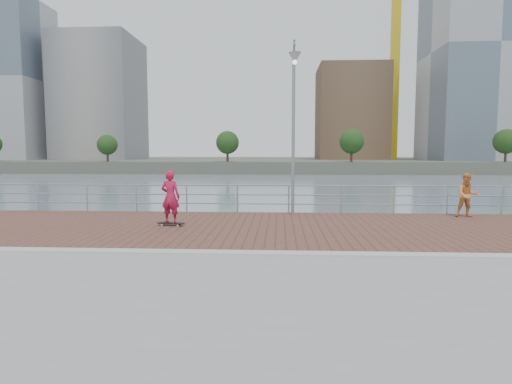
# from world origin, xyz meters

# --- Properties ---
(water) EXTENTS (400.00, 400.00, 0.00)m
(water) POSITION_xyz_m (0.00, 0.00, -2.00)
(water) COLOR slate
(water) RESTS_ON ground
(brick_lane) EXTENTS (40.00, 6.80, 0.02)m
(brick_lane) POSITION_xyz_m (0.00, 3.60, 0.01)
(brick_lane) COLOR brown
(brick_lane) RESTS_ON seawall
(curb) EXTENTS (40.00, 0.40, 0.06)m
(curb) POSITION_xyz_m (0.00, 0.00, 0.03)
(curb) COLOR #B7B5AD
(curb) RESTS_ON seawall
(far_shore) EXTENTS (320.00, 95.00, 2.50)m
(far_shore) POSITION_xyz_m (0.00, 122.50, -0.75)
(far_shore) COLOR #4C5142
(far_shore) RESTS_ON ground
(guardrail) EXTENTS (39.06, 0.06, 1.13)m
(guardrail) POSITION_xyz_m (0.00, 7.00, 0.69)
(guardrail) COLOR #8C9EA8
(guardrail) RESTS_ON brick_lane
(street_lamp) EXTENTS (0.45, 1.32, 6.22)m
(street_lamp) POSITION_xyz_m (1.17, 6.05, 4.42)
(street_lamp) COLOR gray
(street_lamp) RESTS_ON brick_lane
(skateboard) EXTENTS (0.90, 0.37, 0.10)m
(skateboard) POSITION_xyz_m (-2.88, 3.71, 0.10)
(skateboard) COLOR black
(skateboard) RESTS_ON brick_lane
(skateboarder) EXTENTS (0.69, 0.52, 1.73)m
(skateboarder) POSITION_xyz_m (-2.88, 3.71, 0.97)
(skateboarder) COLOR #BB1842
(skateboarder) RESTS_ON skateboard
(bystander) EXTENTS (0.86, 0.71, 1.62)m
(bystander) POSITION_xyz_m (7.60, 6.20, 0.83)
(bystander) COLOR #E58B43
(bystander) RESTS_ON brick_lane
(tower_crane) EXTENTS (47.00, 2.00, 50.70)m
(tower_crane) POSITION_xyz_m (27.36, 104.00, 33.50)
(tower_crane) COLOR gold
(tower_crane) RESTS_ON far_shore
(skyline) EXTENTS (233.00, 41.00, 63.56)m
(skyline) POSITION_xyz_m (30.78, 104.55, 23.55)
(skyline) COLOR #ADA38E
(skyline) RESTS_ON far_shore
(shoreline_trees) EXTENTS (109.61, 4.90, 6.54)m
(shoreline_trees) POSITION_xyz_m (-3.47, 77.00, 4.35)
(shoreline_trees) COLOR #473323
(shoreline_trees) RESTS_ON far_shore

